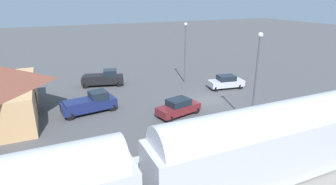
% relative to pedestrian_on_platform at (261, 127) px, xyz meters
% --- Properties ---
extents(ground_plane, '(200.00, 200.00, 0.00)m').
position_rel_pedestrian_on_platform_xyz_m(ground_plane, '(9.82, -0.94, -1.28)').
color(ground_plane, '#4C4C4F').
extents(railway_track, '(4.80, 70.00, 0.30)m').
position_rel_pedestrian_on_platform_xyz_m(railway_track, '(-4.18, -0.94, -1.19)').
color(railway_track, gray).
rests_on(railway_track, ground).
extents(platform, '(3.20, 46.00, 0.30)m').
position_rel_pedestrian_on_platform_xyz_m(platform, '(-0.18, -0.94, -1.13)').
color(platform, '#B7B2A8').
rests_on(platform, ground).
extents(pedestrian_on_platform, '(0.36, 0.36, 1.71)m').
position_rel_pedestrian_on_platform_xyz_m(pedestrian_on_platform, '(0.00, 0.00, 0.00)').
color(pedestrian_on_platform, brown).
rests_on(pedestrian_on_platform, platform).
extents(pickup_black, '(3.22, 5.71, 2.14)m').
position_rel_pedestrian_on_platform_xyz_m(pickup_black, '(20.37, 8.67, -0.25)').
color(pickup_black, black).
rests_on(pickup_black, ground).
extents(sedan_maroon, '(2.84, 4.80, 1.74)m').
position_rel_pedestrian_on_platform_xyz_m(sedan_maroon, '(7.41, 3.90, -0.40)').
color(sedan_maroon, maroon).
rests_on(sedan_maroon, ground).
extents(pickup_navy, '(2.68, 5.62, 2.14)m').
position_rel_pedestrian_on_platform_xyz_m(pickup_navy, '(11.76, 11.82, -0.25)').
color(pickup_navy, navy).
rests_on(pickup_navy, ground).
extents(sedan_silver, '(2.46, 4.72, 1.74)m').
position_rel_pedestrian_on_platform_xyz_m(sedan_silver, '(12.65, -5.57, -0.40)').
color(sedan_silver, silver).
rests_on(sedan_silver, ground).
extents(light_pole_near_platform, '(0.44, 0.44, 8.51)m').
position_rel_pedestrian_on_platform_xyz_m(light_pole_near_platform, '(2.62, -1.26, 4.01)').
color(light_pole_near_platform, '#515156').
rests_on(light_pole_near_platform, ground).
extents(light_pole_lot_center, '(0.44, 0.44, 8.12)m').
position_rel_pedestrian_on_platform_xyz_m(light_pole_lot_center, '(17.35, -1.96, 3.80)').
color(light_pole_lot_center, '#515156').
rests_on(light_pole_lot_center, ground).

